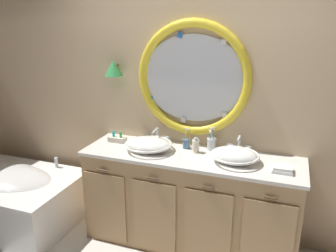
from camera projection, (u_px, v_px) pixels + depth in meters
The scene contains 12 objects.
back_wall_assembly at pixel (192, 99), 3.14m from camera, with size 6.40×0.26×2.60m.
vanity_counter at pixel (189, 200), 3.10m from camera, with size 1.93×0.59×0.89m.
bathtub at pixel (0, 192), 3.53m from camera, with size 1.65×0.91×0.60m.
sink_basin_left at pixel (148, 144), 3.05m from camera, with size 0.43×0.43×0.12m.
sink_basin_right at pixel (235, 155), 2.80m from camera, with size 0.40×0.40×0.12m.
faucet_set_left at pixel (157, 137), 3.24m from camera, with size 0.23×0.15×0.15m.
faucet_set_right at pixel (239, 146), 3.00m from camera, with size 0.21×0.13×0.16m.
toothbrush_holder_left at pixel (187, 143), 3.11m from camera, with size 0.08×0.08×0.20m.
toothbrush_holder_right at pixel (211, 143), 3.07m from camera, with size 0.09×0.09×0.22m.
soap_dispenser at pixel (196, 146), 3.01m from camera, with size 0.07×0.07×0.14m.
folded_hand_towel at pixel (283, 169), 2.63m from camera, with size 0.16×0.12×0.05m.
toiletry_basket at pixel (117, 139), 3.27m from camera, with size 0.17×0.08×0.10m.
Camera 1 is at (0.83, -2.38, 2.03)m, focal length 36.42 mm.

